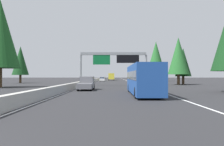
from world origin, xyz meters
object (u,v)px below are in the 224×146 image
Objects in this scene: box_truck_far_right at (111,76)px; conifer_right_near at (178,56)px; sedan_near_right at (102,79)px; sign_gantry_overhead at (114,59)px; conifer_right_mid at (183,62)px; bus_mid_center at (143,78)px; conifer_left_foreground at (0,34)px; pickup_far_center at (87,83)px; conifer_left_near at (20,61)px; conifer_right_far at (156,57)px.

conifer_right_near is (-46.13, -14.85, 4.67)m from box_truck_far_right.
conifer_right_near reaches higher than sedan_near_right.
conifer_right_mid is at bearing -60.54° from sign_gantry_overhead.
bus_mid_center is 0.77× the size of conifer_left_foreground.
pickup_far_center is 0.54× the size of conifer_right_near.
box_truck_far_right is 47.05m from conifer_right_mid.
box_truck_far_right is (52.79, 0.84, -3.46)m from sign_gantry_overhead.
sign_gantry_overhead reaches higher than box_truck_far_right.
sedan_near_right is 0.45× the size of conifer_left_near.
conifer_right_far is (49.94, -19.47, 7.88)m from pickup_far_center.
conifer_left_foreground reaches higher than box_truck_far_right.
conifer_left_near reaches higher than sedan_near_right.
box_truck_far_right is 1.02× the size of conifer_right_mid.
conifer_right_mid is 0.57× the size of conifer_right_far.
conifer_right_near reaches higher than box_truck_far_right.
bus_mid_center is 0.80× the size of conifer_right_far.
sign_gantry_overhead is at bearing 8.82° from bus_mid_center.
conifer_right_far is at bearing -21.43° from sign_gantry_overhead.
conifer_left_near is (-21.50, 40.60, -2.80)m from conifer_right_far.
sedan_near_right is at bearing 6.03° from sign_gantry_overhead.
conifer_left_near is (22.32, 5.78, -3.08)m from conifer_left_foreground.
sedan_near_right is 15.20m from box_truck_far_right.
conifer_left_foreground reaches higher than sign_gantry_overhead.
conifer_left_near is at bearing 145.13° from box_truck_far_right.
conifer_right_mid is 30.80m from conifer_right_far.
conifer_right_far is 1.46× the size of conifer_left_near.
pickup_far_center is 0.57× the size of conifer_left_near.
conifer_left_foreground reaches higher than conifer_right_near.
conifer_right_mid is 41.85m from conifer_left_near.
bus_mid_center is (-18.37, -2.85, -3.35)m from sign_gantry_overhead.
box_truck_far_right is 0.86× the size of conifer_left_near.
conifer_right_far is at bearing 0.45° from conifer_right_mid.
conifer_right_near is 35.23m from conifer_left_foreground.
conifer_left_near reaches higher than sign_gantry_overhead.
conifer_left_foreground is (-57.14, 18.49, 7.47)m from box_truck_far_right.
pickup_far_center is at bearing -143.40° from conifer_left_near.
conifer_left_foreground is at bearing 141.52° from conifer_right_far.
conifer_left_foreground is at bearing 160.09° from sedan_near_right.
conifer_right_far is 0.97× the size of conifer_left_foreground.
sedan_near_right is (48.43, 0.03, -0.23)m from pickup_far_center.
sign_gantry_overhead is 1.23× the size of conifer_right_near.
pickup_far_center is at bearing -111.77° from conifer_left_foreground.
bus_mid_center is at bearing 154.70° from conifer_right_mid.
conifer_right_mid is at bearing -25.30° from bus_mid_center.
bus_mid_center reaches higher than pickup_far_center.
conifer_left_near is at bearing 36.60° from pickup_far_center.
pickup_far_center is at bearing 177.15° from box_truck_far_right.
conifer_right_mid is at bearing -37.64° from conifer_right_near.
bus_mid_center is at bearing -173.05° from sedan_near_right.
conifer_right_near is 40.72m from conifer_left_near.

